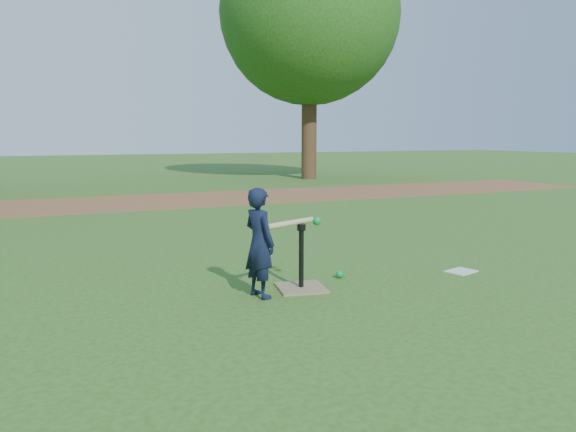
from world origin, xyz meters
name	(u,v)px	position (x,y,z in m)	size (l,w,h in m)	color
ground	(255,288)	(0.00, 0.00, 0.00)	(80.00, 80.00, 0.00)	#285116
dirt_strip	(130,202)	(0.00, 7.50, 0.01)	(24.00, 3.00, 0.01)	brown
child	(259,243)	(-0.06, -0.28, 0.49)	(0.36, 0.23, 0.97)	black
wiffle_ball_ground	(340,274)	(0.91, 0.01, 0.04)	(0.08, 0.08, 0.08)	#0C8839
clipboard	(461,271)	(2.20, -0.29, 0.01)	(0.30, 0.23, 0.01)	silver
batting_tee	(301,277)	(0.38, -0.20, 0.11)	(0.51, 0.51, 0.61)	#7F7250
swing_action	(293,223)	(0.28, -0.23, 0.64)	(0.62, 0.29, 0.08)	tan
tree_right	(310,14)	(6.50, 12.00, 5.29)	(5.80, 5.80, 8.21)	#382316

